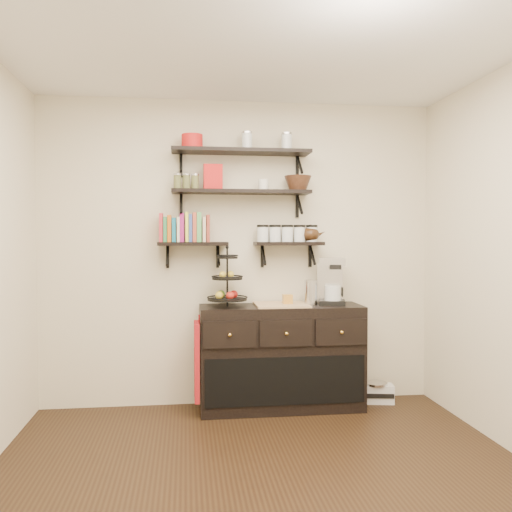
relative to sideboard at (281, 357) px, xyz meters
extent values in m
plane|color=black|center=(-0.34, -1.51, -0.45)|extent=(3.50, 3.50, 0.00)
cube|color=white|center=(-0.34, -1.51, 2.25)|extent=(3.50, 3.50, 0.02)
cube|color=beige|center=(-0.34, 0.24, 0.90)|extent=(3.50, 0.02, 2.70)
cube|color=black|center=(-0.34, 0.10, 1.78)|extent=(1.20, 0.27, 0.03)
cube|color=black|center=(-0.86, 0.22, 1.67)|extent=(0.02, 0.03, 0.20)
cube|color=black|center=(0.18, 0.22, 1.67)|extent=(0.02, 0.03, 0.20)
cube|color=black|center=(-0.34, 0.10, 1.43)|extent=(1.20, 0.27, 0.03)
cube|color=black|center=(-0.86, 0.22, 1.32)|extent=(0.02, 0.03, 0.20)
cube|color=black|center=(0.18, 0.22, 1.32)|extent=(0.02, 0.03, 0.20)
cube|color=black|center=(-0.76, 0.11, 0.98)|extent=(0.60, 0.25, 0.03)
cube|color=black|center=(-0.98, 0.22, 0.87)|extent=(0.02, 0.03, 0.20)
cube|color=black|center=(-0.54, 0.22, 0.87)|extent=(0.03, 0.03, 0.20)
cube|color=black|center=(0.08, 0.11, 0.98)|extent=(0.60, 0.25, 0.03)
cube|color=black|center=(-0.14, 0.22, 0.87)|extent=(0.03, 0.03, 0.20)
cube|color=black|center=(0.30, 0.22, 0.87)|extent=(0.02, 0.03, 0.20)
cube|color=#BE2D3A|center=(-1.01, 0.12, 1.10)|extent=(0.02, 0.15, 0.20)
cube|color=#2F7E49|center=(-0.98, 0.12, 1.12)|extent=(0.03, 0.15, 0.24)
cube|color=#CA5C12|center=(-0.94, 0.12, 1.10)|extent=(0.04, 0.15, 0.21)
cube|color=#146A8C|center=(-0.91, 0.12, 1.12)|extent=(0.03, 0.15, 0.25)
cube|color=beige|center=(-0.87, 0.12, 1.11)|extent=(0.03, 0.15, 0.22)
cube|color=#9A196D|center=(-0.83, 0.12, 1.13)|extent=(0.04, 0.15, 0.26)
cube|color=yellow|center=(-0.79, 0.12, 1.11)|extent=(0.03, 0.15, 0.23)
cube|color=#324A9F|center=(-0.76, 0.12, 1.10)|extent=(0.03, 0.15, 0.20)
cube|color=#B34830|center=(-0.72, 0.12, 1.12)|extent=(0.04, 0.15, 0.24)
cube|color=#50A659|center=(-0.68, 0.12, 1.10)|extent=(0.03, 0.15, 0.21)
cube|color=beige|center=(-0.64, 0.12, 1.12)|extent=(0.03, 0.15, 0.25)
cube|color=maroon|center=(-0.61, 0.12, 1.11)|extent=(0.02, 0.15, 0.22)
cylinder|color=silver|center=(-0.15, 0.12, 1.06)|extent=(0.10, 0.10, 0.13)
cylinder|color=silver|center=(-0.04, 0.12, 1.06)|extent=(0.10, 0.10, 0.13)
cylinder|color=silver|center=(0.07, 0.12, 1.06)|extent=(0.10, 0.10, 0.13)
cylinder|color=silver|center=(0.18, 0.12, 1.06)|extent=(0.10, 0.10, 0.13)
cylinder|color=silver|center=(0.29, 0.12, 1.06)|extent=(0.10, 0.10, 0.13)
cube|color=black|center=(0.00, 0.00, 0.00)|extent=(1.40, 0.45, 0.90)
cube|color=tan|center=(0.00, 0.00, 0.46)|extent=(0.45, 0.41, 0.02)
sphere|color=gold|center=(-0.47, -0.25, 0.25)|extent=(0.04, 0.04, 0.04)
sphere|color=gold|center=(0.00, -0.25, 0.25)|extent=(0.04, 0.04, 0.04)
sphere|color=gold|center=(0.47, -0.25, 0.25)|extent=(0.04, 0.04, 0.04)
cylinder|color=black|center=(-0.47, 0.00, 0.70)|extent=(0.02, 0.02, 0.50)
cylinder|color=black|center=(-0.47, 0.00, 0.51)|extent=(0.34, 0.34, 0.01)
cylinder|color=black|center=(-0.47, 0.00, 0.69)|extent=(0.26, 0.26, 0.02)
cylinder|color=black|center=(-0.47, 0.00, 0.86)|extent=(0.18, 0.18, 0.02)
sphere|color=#B21914|center=(-0.41, 0.04, 0.55)|extent=(0.07, 0.07, 0.07)
sphere|color=gold|center=(-0.51, 0.00, 0.72)|extent=(0.06, 0.06, 0.06)
cube|color=#B27929|center=(0.06, 0.00, 0.50)|extent=(0.08, 0.08, 0.08)
cube|color=black|center=(0.45, 0.00, 0.47)|extent=(0.27, 0.25, 0.04)
cube|color=silver|center=(0.45, 0.07, 0.64)|extent=(0.24, 0.13, 0.35)
cube|color=silver|center=(0.45, 0.00, 0.82)|extent=(0.27, 0.25, 0.07)
cylinder|color=silver|center=(0.45, -0.02, 0.55)|extent=(0.17, 0.17, 0.13)
cylinder|color=silver|center=(0.26, -0.02, 0.56)|extent=(0.11, 0.11, 0.22)
cube|color=maroon|center=(-0.73, -0.10, 0.01)|extent=(0.04, 0.28, 0.64)
cube|color=silver|center=(0.88, 0.06, -0.37)|extent=(0.33, 0.21, 0.16)
cylinder|color=silver|center=(0.88, 0.06, -0.28)|extent=(0.24, 0.24, 0.02)
cube|color=black|center=(0.88, -0.02, -0.37)|extent=(0.26, 0.06, 0.04)
cube|color=red|center=(-0.58, 0.10, 1.56)|extent=(0.16, 0.07, 0.22)
cylinder|color=white|center=(-0.14, 0.10, 1.50)|extent=(0.09, 0.09, 0.10)
cylinder|color=red|center=(-0.76, 0.10, 1.86)|extent=(0.18, 0.18, 0.12)
camera|label=1|loc=(-0.82, -4.60, 1.04)|focal=38.00mm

